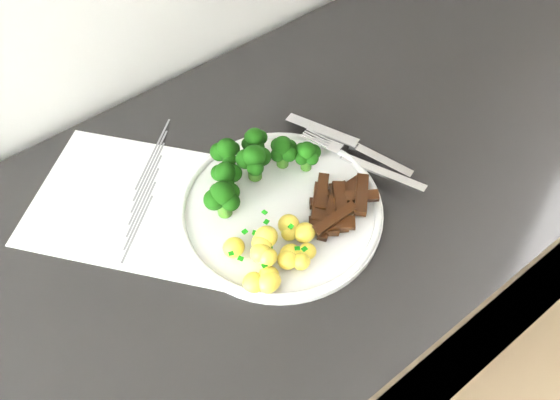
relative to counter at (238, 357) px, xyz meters
name	(u,v)px	position (x,y,z in m)	size (l,w,h in m)	color
counter	(238,357)	(0.00, 0.00, 0.00)	(2.47, 0.62, 0.93)	black
recipe_paper	(143,203)	(-0.06, 0.11, 0.47)	(0.38, 0.39, 0.00)	white
plate	(280,209)	(0.09, -0.03, 0.47)	(0.30, 0.30, 0.02)	white
broccoli	(251,164)	(0.09, 0.04, 0.51)	(0.19, 0.11, 0.07)	#2D5D16
potatoes	(274,252)	(0.03, -0.09, 0.49)	(0.13, 0.10, 0.04)	yellow
beef_strips	(337,204)	(0.16, -0.08, 0.48)	(0.13, 0.10, 0.03)	black
fork	(365,163)	(0.24, -0.04, 0.48)	(0.08, 0.20, 0.02)	silver
knife	(364,152)	(0.26, -0.02, 0.47)	(0.09, 0.21, 0.02)	silver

